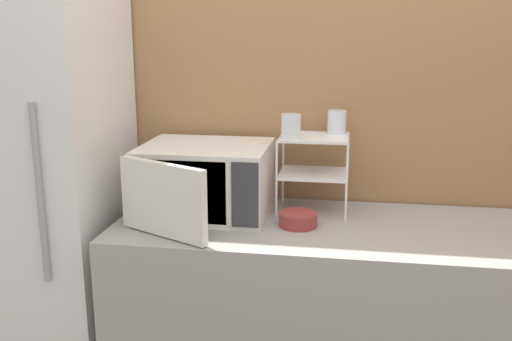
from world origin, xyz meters
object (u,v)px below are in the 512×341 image
(dish_rack, at_px, (314,157))
(glass_back_right, at_px, (337,122))
(bowl, at_px, (298,220))
(refrigerator, at_px, (37,193))
(microwave, at_px, (204,180))
(glass_front_left, at_px, (291,126))

(dish_rack, bearing_deg, glass_back_right, 37.76)
(dish_rack, relative_size, bowl, 2.15)
(bowl, distance_m, refrigerator, 1.14)
(microwave, bearing_deg, refrigerator, -176.31)
(microwave, distance_m, dish_rack, 0.46)
(dish_rack, xyz_separation_m, bowl, (-0.04, -0.21, -0.21))
(refrigerator, bearing_deg, dish_rack, 7.35)
(glass_front_left, bearing_deg, dish_rack, 37.26)
(microwave, relative_size, dish_rack, 1.99)
(bowl, bearing_deg, dish_rack, 78.84)
(dish_rack, distance_m, glass_front_left, 0.18)
(refrigerator, bearing_deg, glass_back_right, 9.93)
(bowl, height_order, refrigerator, refrigerator)
(glass_front_left, xyz_separation_m, refrigerator, (-1.09, -0.08, -0.31))
(glass_front_left, height_order, refrigerator, refrigerator)
(glass_front_left, height_order, bowl, glass_front_left)
(glass_front_left, bearing_deg, microwave, -174.16)
(glass_back_right, bearing_deg, dish_rack, -142.24)
(dish_rack, distance_m, refrigerator, 1.20)
(microwave, xyz_separation_m, glass_front_left, (0.35, 0.04, 0.23))
(refrigerator, bearing_deg, glass_front_left, 4.39)
(dish_rack, relative_size, refrigerator, 0.17)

